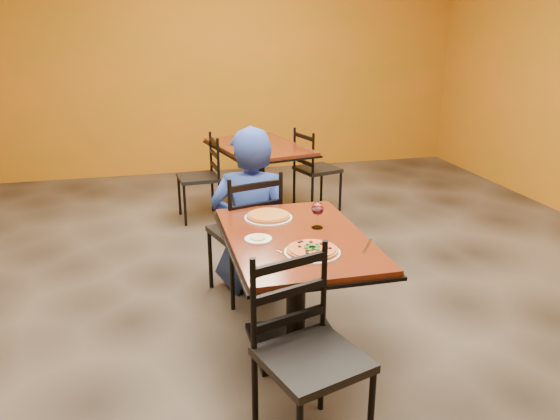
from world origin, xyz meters
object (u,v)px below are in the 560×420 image
object	(u,v)px
chair_main_far	(244,233)
chair_main_near	(313,360)
chair_second_left	(198,178)
wine_glass	(317,214)
plate_far	(268,218)
side_plate	(258,239)
table_second	(259,163)
pizza_main	(312,250)
plate_main	(312,252)
table_main	(296,266)
chair_second_right	(317,170)
pizza_far	(268,215)
diner	(251,209)

from	to	relation	value
chair_main_far	chair_main_near	bearing A→B (deg)	74.50
chair_main_far	chair_second_left	bearing A→B (deg)	-100.76
chair_second_left	wine_glass	xyz separation A→B (m)	(0.49, -2.46, 0.40)
plate_far	side_plate	bearing A→B (deg)	-111.96
chair_second_left	side_plate	world-z (taller)	chair_second_left
table_second	side_plate	size ratio (longest dim) A/B	8.50
pizza_main	plate_main	bearing A→B (deg)	0.00
chair_second_left	plate_far	distance (m)	2.26
side_plate	chair_main_near	bearing A→B (deg)	-85.09
chair_main_far	table_main	bearing A→B (deg)	86.28
table_second	plate_far	distance (m)	2.27
chair_main_far	pizza_main	distance (m)	1.13
plate_far	chair_main_near	bearing A→B (deg)	-93.14
plate_main	chair_main_near	bearing A→B (deg)	-106.53
chair_second_left	chair_second_right	xyz separation A→B (m)	(1.29, 0.00, 0.01)
chair_second_left	side_plate	size ratio (longest dim) A/B	5.46
plate_far	wine_glass	world-z (taller)	wine_glass
plate_main	table_second	bearing A→B (deg)	84.04
pizza_far	side_plate	bearing A→B (deg)	-111.96
table_main	wine_glass	world-z (taller)	wine_glass
table_second	wine_glass	world-z (taller)	wine_glass
table_main	chair_second_left	distance (m)	2.59
pizza_far	side_plate	size ratio (longest dim) A/B	1.75
table_second	chair_main_far	xyz separation A→B (m)	(-0.48, -1.76, -0.07)
table_second	chair_second_left	distance (m)	0.65
table_main	chair_main_far	bearing A→B (deg)	102.24
chair_second_right	plate_main	xyz separation A→B (m)	(-0.94, -2.83, 0.31)
table_second	table_main	bearing A→B (deg)	-96.89
chair_main_far	wine_glass	distance (m)	0.86
table_main	chair_second_right	bearing A→B (deg)	69.60
table_main	chair_main_near	world-z (taller)	chair_main_near
chair_main_near	side_plate	world-z (taller)	chair_main_near
plate_main	wine_glass	world-z (taller)	wine_glass
wine_glass	plate_main	bearing A→B (deg)	-111.52
chair_second_right	diner	xyz separation A→B (m)	(-1.05, -1.66, 0.18)
wine_glass	diner	bearing A→B (deg)	107.78
chair_main_far	plate_far	size ratio (longest dim) A/B	3.11
diner	side_plate	size ratio (longest dim) A/B	7.84
chair_main_far	plate_main	size ratio (longest dim) A/B	3.11
chair_second_right	side_plate	size ratio (longest dim) A/B	5.57
chair_main_far	diner	bearing A→B (deg)	-142.58
plate_main	plate_far	distance (m)	0.62
chair_main_far	chair_second_left	world-z (taller)	chair_main_far
wine_glass	chair_main_far	bearing A→B (deg)	115.44
plate_main	pizza_main	size ratio (longest dim) A/B	1.09
table_second	diner	world-z (taller)	diner
table_second	plate_main	distance (m)	2.85
plate_main	plate_far	size ratio (longest dim) A/B	1.00
plate_main	wine_glass	bearing A→B (deg)	68.48
plate_main	pizza_main	xyz separation A→B (m)	(0.00, 0.00, 0.02)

